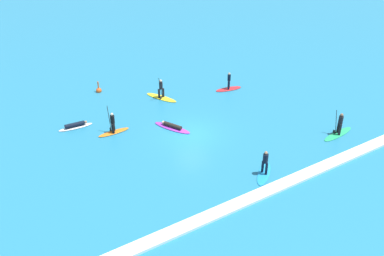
% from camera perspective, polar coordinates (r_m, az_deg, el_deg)
% --- Properties ---
extents(ground_plane, '(120.00, 120.00, 0.00)m').
position_cam_1_polar(ground_plane, '(34.01, 0.00, -0.72)').
color(ground_plane, teal).
rests_on(ground_plane, ground).
extents(surfer_on_yellow_board, '(2.05, 3.14, 2.16)m').
position_cam_1_polar(surfer_on_yellow_board, '(39.04, -4.00, 4.40)').
color(surfer_on_yellow_board, yellow).
rests_on(surfer_on_yellow_board, ground_plane).
extents(surfer_on_orange_board, '(2.50, 0.75, 2.22)m').
position_cam_1_polar(surfer_on_orange_board, '(34.38, -10.15, 0.09)').
color(surfer_on_orange_board, orange).
rests_on(surfer_on_orange_board, ground_plane).
extents(surfer_on_purple_board, '(2.16, 3.21, 0.42)m').
position_cam_1_polar(surfer_on_purple_board, '(34.65, -2.59, 0.18)').
color(surfer_on_purple_board, purple).
rests_on(surfer_on_purple_board, ground_plane).
extents(surfer_on_white_board, '(2.70, 0.79, 0.45)m').
position_cam_1_polar(surfer_on_white_board, '(35.85, -14.83, 0.28)').
color(surfer_on_white_board, white).
rests_on(surfer_on_white_board, ground_plane).
extents(surfer_on_blue_board, '(2.58, 2.35, 1.83)m').
position_cam_1_polar(surfer_on_blue_board, '(29.90, 9.35, -5.08)').
color(surfer_on_blue_board, '#1E8CD1').
rests_on(surfer_on_blue_board, ground_plane).
extents(surfer_on_green_board, '(3.24, 1.06, 2.04)m').
position_cam_1_polar(surfer_on_green_board, '(35.46, 18.44, -0.13)').
color(surfer_on_green_board, '#23B266').
rests_on(surfer_on_green_board, ground_plane).
extents(surfer_on_red_board, '(2.58, 1.20, 1.66)m').
position_cam_1_polar(surfer_on_red_board, '(40.62, 4.77, 5.47)').
color(surfer_on_red_board, red).
rests_on(surfer_on_red_board, ground_plane).
extents(marker_buoy, '(0.51, 0.51, 1.14)m').
position_cam_1_polar(marker_buoy, '(41.02, -11.95, 4.80)').
color(marker_buoy, '#E55119').
rests_on(marker_buoy, ground_plane).
extents(wave_crest, '(24.71, 0.90, 0.18)m').
position_cam_1_polar(wave_crest, '(28.46, 9.06, -8.34)').
color(wave_crest, white).
rests_on(wave_crest, ground_plane).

